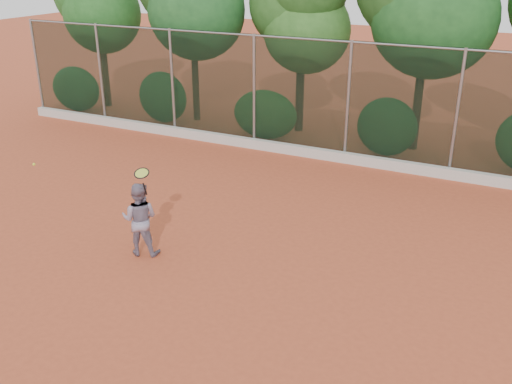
% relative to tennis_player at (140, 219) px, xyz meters
% --- Properties ---
extents(ground, '(80.00, 80.00, 0.00)m').
position_rel_tennis_player_xyz_m(ground, '(1.99, 0.28, -0.77)').
color(ground, '#B44A2A').
rests_on(ground, ground).
extents(concrete_curb, '(24.00, 0.20, 0.30)m').
position_rel_tennis_player_xyz_m(concrete_curb, '(1.99, 7.10, -0.62)').
color(concrete_curb, beige).
rests_on(concrete_curb, ground).
extents(tennis_player, '(0.90, 0.79, 1.55)m').
position_rel_tennis_player_xyz_m(tennis_player, '(0.00, 0.00, 0.00)').
color(tennis_player, gray).
rests_on(tennis_player, ground).
extents(chainlink_fence, '(24.09, 0.09, 3.50)m').
position_rel_tennis_player_xyz_m(chainlink_fence, '(1.99, 7.28, 1.08)').
color(chainlink_fence, black).
rests_on(chainlink_fence, ground).
extents(foliage_backdrop, '(23.70, 3.63, 7.55)m').
position_rel_tennis_player_xyz_m(foliage_backdrop, '(1.44, 9.26, 3.63)').
color(foliage_backdrop, '#49301C').
rests_on(foliage_backdrop, ground).
extents(tennis_racket, '(0.36, 0.35, 0.57)m').
position_rel_tennis_player_xyz_m(tennis_racket, '(0.20, -0.07, 1.01)').
color(tennis_racket, black).
rests_on(tennis_racket, ground).
extents(tennis_ball_in_flight, '(0.06, 0.06, 0.06)m').
position_rel_tennis_player_xyz_m(tennis_ball_in_flight, '(-2.28, -0.40, 0.94)').
color(tennis_ball_in_flight, '#CFDE32').
rests_on(tennis_ball_in_flight, ground).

